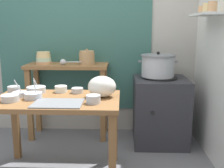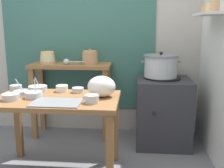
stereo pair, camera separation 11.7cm
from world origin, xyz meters
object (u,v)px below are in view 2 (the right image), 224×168
back_shelf_table (71,82)px  stove_block (163,111)px  clay_pot (90,57)px  prep_bowl_6 (78,90)px  steamer_pot (161,66)px  prep_bowl_0 (38,89)px  plastic_bag (102,86)px  serving_tray (57,103)px  prep_bowl_4 (21,93)px  prep_bowl_3 (92,99)px  prep_bowl_2 (11,97)px  prep_table (57,110)px  ladle (67,62)px  prep_bowl_7 (16,88)px  prep_bowl_5 (34,94)px  bowl_stack_enamel (48,58)px  prep_bowl_1 (62,88)px

back_shelf_table → stove_block: (1.09, -0.13, -0.30)m
clay_pot → prep_bowl_6: bearing=-90.6°
steamer_pot → prep_bowl_0: steamer_pot is taller
prep_bowl_6 → plastic_bag: bearing=-30.2°
serving_tray → stove_block: bearing=43.8°
stove_block → prep_bowl_4: prep_bowl_4 is taller
prep_bowl_3 → plastic_bag: bearing=74.6°
stove_block → prep_bowl_2: (-1.38, -0.86, 0.37)m
prep_table → plastic_bag: size_ratio=4.40×
ladle → prep_bowl_7: bearing=-118.3°
serving_tray → clay_pot: bearing=84.4°
prep_table → prep_bowl_0: 0.34m
prep_bowl_4 → prep_bowl_5: (0.15, -0.07, 0.01)m
bowl_stack_enamel → ladle: 0.27m
back_shelf_table → prep_bowl_7: back_shelf_table is taller
ladle → prep_bowl_2: 0.96m
bowl_stack_enamel → prep_bowl_6: bowl_stack_enamel is taller
prep_table → plastic_bag: bearing=8.9°
prep_bowl_0 → prep_bowl_3: prep_bowl_0 is taller
prep_table → prep_bowl_5: 0.24m
prep_bowl_1 → clay_pot: bearing=75.6°
bowl_stack_enamel → prep_bowl_2: size_ratio=1.25×
prep_bowl_5 → prep_bowl_7: prep_bowl_5 is taller
clay_pot → prep_bowl_5: bearing=-111.4°
prep_bowl_4 → prep_bowl_1: bearing=28.1°
steamer_pot → prep_bowl_5: bearing=-145.9°
clay_pot → prep_bowl_1: 0.71m
back_shelf_table → steamer_pot: 1.08m
prep_bowl_4 → prep_bowl_7: prep_bowl_4 is taller
prep_bowl_1 → prep_bowl_7: size_ratio=1.01×
bowl_stack_enamel → prep_bowl_2: (-0.01, -0.98, -0.22)m
bowl_stack_enamel → prep_bowl_5: 0.93m
steamer_pot → prep_table: bearing=-141.7°
prep_bowl_6 → prep_bowl_0: bearing=-179.1°
steamer_pot → prep_bowl_2: bearing=-146.7°
back_shelf_table → prep_bowl_1: bearing=-84.2°
plastic_bag → prep_bowl_0: size_ratio=1.40×
plastic_bag → stove_block: bearing=48.0°
prep_bowl_0 → plastic_bag: bearing=-12.1°
ladle → prep_table: bearing=-82.9°
clay_pot → prep_bowl_5: 1.00m
prep_table → serving_tray: serving_tray is taller
plastic_bag → prep_bowl_6: 0.29m
prep_table → stove_block: 1.28m
back_shelf_table → prep_bowl_4: bearing=-107.7°
prep_bowl_5 → prep_bowl_3: bearing=-12.4°
prep_table → prep_bowl_1: prep_bowl_1 is taller
prep_bowl_5 → bowl_stack_enamel: bearing=100.1°
bowl_stack_enamel → prep_bowl_7: 0.74m
plastic_bag → prep_bowl_4: size_ratio=1.57×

